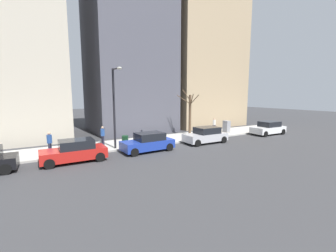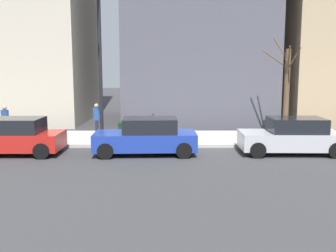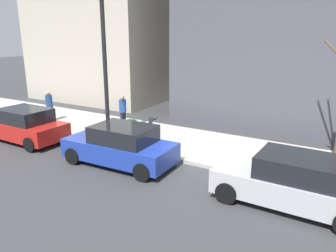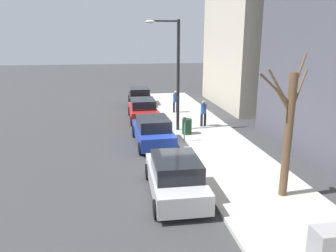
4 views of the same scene
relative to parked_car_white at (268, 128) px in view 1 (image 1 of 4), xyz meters
name	(u,v)px [view 1 (image 1 of 4)]	position (x,y,z in m)	size (l,w,h in m)	color
ground_plane	(163,145)	(1.30, 13.22, -0.74)	(120.00, 120.00, 0.00)	#38383A
sidewalk	(153,141)	(3.30, 13.22, -0.66)	(4.00, 36.00, 0.15)	#B2AFA8
parked_car_white	(268,128)	(0.00, 0.00, 0.00)	(1.99, 4.23, 1.52)	white
parked_car_silver	(206,135)	(0.12, 9.23, 0.00)	(1.99, 4.23, 1.52)	#B7B7BC
parked_car_blue	(148,142)	(0.05, 15.32, 0.00)	(2.06, 4.26, 1.52)	#1E389E
parked_car_red	(75,151)	(0.02, 20.90, 0.00)	(1.93, 4.21, 1.52)	red
parking_meter	(142,136)	(1.75, 15.11, 0.24)	(0.14, 0.10, 1.35)	slate
utility_box	(227,127)	(2.60, 4.02, 0.11)	(0.83, 0.61, 1.43)	#A8A399
streetlamp	(115,102)	(1.58, 17.49, 3.28)	(1.97, 0.32, 6.50)	black
bare_tree	(190,113)	(3.89, 8.37, 1.82)	(2.41, 1.23, 5.01)	brown
trash_bin	(125,141)	(2.20, 16.50, -0.14)	(0.56, 0.56, 0.90)	#14381E
pedestrian_near_meter	(214,124)	(4.00, 4.66, 0.35)	(0.39, 0.36, 1.66)	#1E1E2D
pedestrian_midblock	(103,134)	(3.62, 18.05, 0.35)	(0.40, 0.36, 1.66)	#1E1E2D
pedestrian_far_corner	(50,142)	(2.62, 22.27, 0.35)	(0.38, 0.36, 1.66)	#1E1E2D
office_tower_left	(196,33)	(12.36, 1.17, 13.18)	(11.12, 11.12, 27.82)	tan
office_block_center	(128,51)	(11.57, 12.45, 9.26)	(9.54, 9.54, 19.99)	#4C4C56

